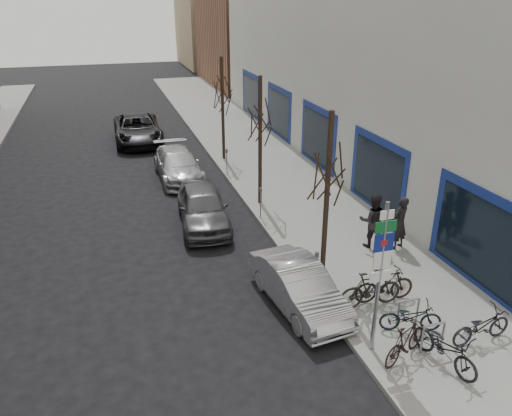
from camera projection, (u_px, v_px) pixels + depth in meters
ground at (282, 373)px, 12.08m from camera, size 120.00×120.00×0.00m
sidewalk_east at (301, 199)px, 22.03m from camera, size 5.00×70.00×0.15m
commercial_building at (467, 58)px, 28.71m from camera, size 20.00×32.00×10.00m
brick_building_far at (269, 42)px, 49.06m from camera, size 12.00×14.00×8.00m
tan_building_far at (234, 27)px, 62.15m from camera, size 13.00×12.00×9.00m
highway_sign_pole at (380, 270)px, 11.74m from camera, size 0.55×0.10×4.20m
bike_rack at (408, 309)px, 13.37m from camera, size 0.66×2.26×0.83m
tree_near at (329, 159)px, 14.21m from camera, size 1.80×1.80×5.50m
tree_mid at (260, 111)px, 19.91m from camera, size 1.80×1.80×5.50m
tree_far at (222, 85)px, 25.61m from camera, size 1.80×1.80×5.50m
meter_front at (316, 267)px, 14.92m from camera, size 0.10×0.08×1.27m
meter_mid at (261, 200)px, 19.74m from camera, size 0.10×0.08×1.27m
meter_back at (227, 159)px, 24.56m from camera, size 0.10×0.08×1.27m
bike_near_left at (446, 345)px, 11.91m from camera, size 1.00×1.99×1.17m
bike_near_right at (405, 341)px, 12.14m from camera, size 1.74×1.19×1.03m
bike_mid_curb at (411, 315)px, 13.17m from camera, size 1.72×1.00×1.00m
bike_mid_inner at (371, 289)px, 14.16m from camera, size 1.93×0.63×1.16m
bike_far_curb at (482, 324)px, 12.73m from camera, size 1.83×0.66×1.10m
bike_far_inner at (385, 284)px, 14.41m from camera, size 1.87×0.68×1.12m
parked_car_front at (299, 287)px, 14.36m from camera, size 1.91×4.24×1.35m
parked_car_mid at (203, 207)px, 19.45m from camera, size 2.24×4.70×1.55m
parked_car_back at (178, 165)px, 24.43m from camera, size 2.05×4.90×1.41m
lane_car at (138, 129)px, 30.34m from camera, size 2.81×5.92×1.63m
pedestrian_near at (400, 223)px, 17.30m from camera, size 0.83×0.70×1.93m
pedestrian_far at (373, 220)px, 17.42m from camera, size 0.87×0.73×2.00m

